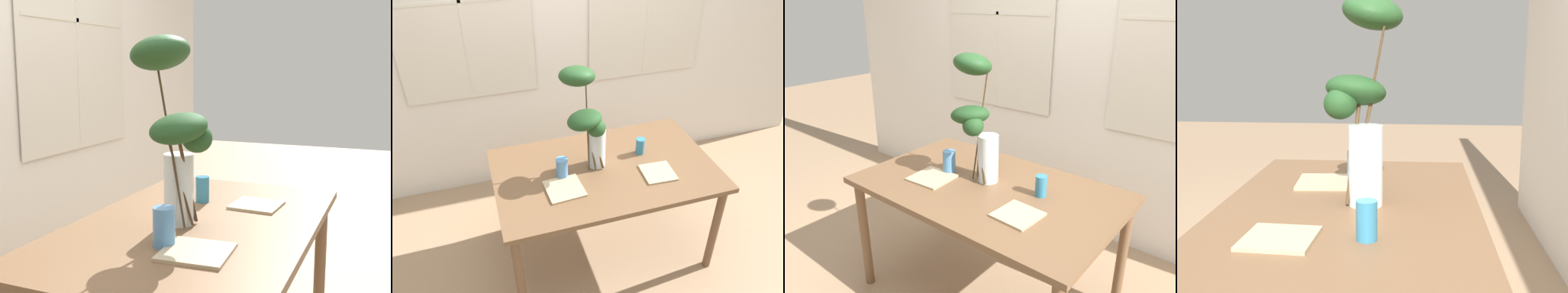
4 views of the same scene
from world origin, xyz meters
The scene contains 8 objects.
ground centered at (0.00, 0.00, 0.00)m, with size 14.00×14.00×0.00m, color #9E7F60.
back_wall_with_windows centered at (0.00, 1.15, 1.34)m, with size 5.12×0.14×2.66m.
dining_table centered at (0.00, 0.00, 0.69)m, with size 1.48×0.91×0.78m.
vase_with_branches centered at (-0.11, 0.04, 1.17)m, with size 0.31×0.34×0.75m.
drinking_glass_blue_left centered at (-0.29, 0.00, 0.85)m, with size 0.08×0.08×0.14m, color #4C84BC.
drinking_glass_blue_right centered at (0.29, 0.09, 0.83)m, with size 0.06×0.06×0.12m, color teal.
plate_square_left centered at (-0.32, -0.13, 0.78)m, with size 0.23×0.23×0.01m, color tan.
plate_square_right centered at (0.32, -0.16, 0.78)m, with size 0.21×0.21×0.01m, color tan.
Camera 2 is at (-0.75, -1.99, 2.42)m, focal length 36.76 mm.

